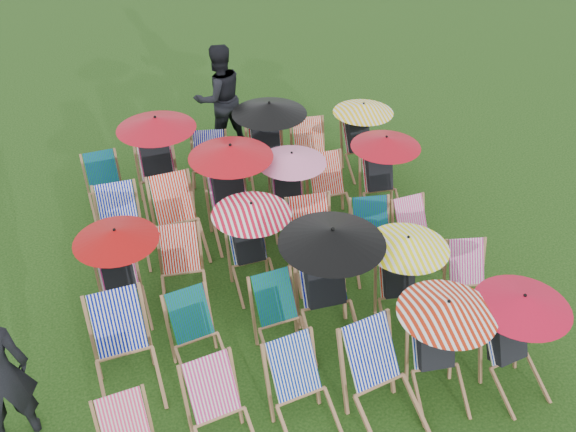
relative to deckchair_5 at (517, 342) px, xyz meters
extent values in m
plane|color=black|center=(-1.98, 2.27, -0.64)|extent=(100.00, 100.00, 0.00)
cube|color=#F6316B|center=(-4.12, 0.18, -0.06)|extent=(0.47, 0.37, 0.52)
cube|color=#D72B81|center=(-3.25, 0.32, -0.01)|extent=(0.53, 0.42, 0.56)
cube|color=#07249C|center=(-2.39, 0.33, 0.01)|extent=(0.54, 0.43, 0.58)
cube|color=#071798|center=(-1.58, 0.23, 0.07)|extent=(0.60, 0.50, 0.64)
cube|color=navy|center=(-0.83, 0.31, -0.04)|extent=(0.48, 0.37, 0.54)
cube|color=black|center=(-0.84, 0.26, -0.04)|extent=(0.41, 0.42, 0.57)
sphere|color=tan|center=(-0.83, 0.35, 0.26)|extent=(0.20, 0.20, 0.20)
cylinder|color=black|center=(-0.78, 0.22, 0.21)|extent=(0.03, 0.03, 0.66)
cone|color=#B42109|center=(-0.78, 0.22, 0.51)|extent=(1.04, 1.04, 0.16)
cube|color=#061E8E|center=(-0.05, 0.17, -0.05)|extent=(0.50, 0.40, 0.53)
cube|color=black|center=(-0.04, 0.12, -0.05)|extent=(0.43, 0.44, 0.56)
sphere|color=tan|center=(-0.05, 0.22, 0.24)|extent=(0.19, 0.19, 0.19)
cylinder|color=black|center=(0.02, 0.10, 0.20)|extent=(0.03, 0.03, 0.65)
cone|color=red|center=(0.02, 0.10, 0.49)|extent=(1.02, 1.02, 0.16)
cube|color=#071291|center=(-4.07, 1.41, 0.07)|extent=(0.57, 0.44, 0.64)
cube|color=#0A6929|center=(-3.29, 1.43, -0.04)|extent=(0.50, 0.41, 0.54)
cube|color=#0A722B|center=(-2.30, 1.42, -0.03)|extent=(0.50, 0.39, 0.55)
cube|color=#070E9B|center=(-1.69, 1.52, 0.07)|extent=(0.54, 0.40, 0.64)
cube|color=black|center=(-1.69, 1.46, 0.07)|extent=(0.45, 0.46, 0.67)
sphere|color=tan|center=(-1.69, 1.58, 0.42)|extent=(0.23, 0.23, 0.23)
cylinder|color=black|center=(-1.62, 1.42, 0.37)|extent=(0.03, 0.03, 0.78)
cone|color=black|center=(-1.62, 1.42, 0.72)|extent=(1.23, 1.23, 0.19)
cube|color=red|center=(-0.74, 1.45, -0.06)|extent=(0.47, 0.37, 0.52)
cube|color=black|center=(-0.74, 1.41, -0.06)|extent=(0.41, 0.42, 0.54)
sphere|color=tan|center=(-0.73, 1.50, 0.22)|extent=(0.19, 0.19, 0.19)
cylinder|color=black|center=(-0.69, 1.37, 0.18)|extent=(0.03, 0.03, 0.64)
cone|color=#FDF40D|center=(-0.69, 1.37, 0.47)|extent=(1.00, 1.00, 0.15)
cube|color=#D52A8E|center=(0.19, 1.40, -0.06)|extent=(0.49, 0.40, 0.52)
cube|color=#DB2B83|center=(-4.03, 2.51, -0.05)|extent=(0.47, 0.36, 0.53)
cube|color=black|center=(-4.03, 2.46, -0.05)|extent=(0.40, 0.41, 0.56)
sphere|color=tan|center=(-4.03, 2.55, 0.24)|extent=(0.19, 0.19, 0.19)
cylinder|color=black|center=(-3.97, 2.43, 0.20)|extent=(0.03, 0.03, 0.65)
cone|color=#A40909|center=(-3.97, 2.43, 0.49)|extent=(1.02, 1.02, 0.16)
cube|color=red|center=(-3.23, 2.62, -0.02)|extent=(0.49, 0.38, 0.56)
cube|color=#0828AA|center=(-2.36, 2.59, -0.05)|extent=(0.46, 0.35, 0.53)
cube|color=black|center=(-2.35, 2.55, -0.05)|extent=(0.39, 0.41, 0.56)
sphere|color=tan|center=(-2.36, 2.64, 0.24)|extent=(0.19, 0.19, 0.19)
cylinder|color=black|center=(-2.29, 2.51, 0.20)|extent=(0.03, 0.03, 0.65)
cone|color=red|center=(-2.29, 2.51, 0.49)|extent=(1.02, 1.02, 0.16)
cube|color=red|center=(-1.47, 2.64, 0.05)|extent=(0.54, 0.41, 0.62)
cube|color=#09642B|center=(-0.65, 2.51, -0.01)|extent=(0.52, 0.41, 0.56)
cube|color=#FD3299|center=(-0.07, 2.48, -0.06)|extent=(0.46, 0.36, 0.52)
cube|color=#0815AD|center=(-3.93, 3.71, 0.03)|extent=(0.51, 0.38, 0.60)
cube|color=red|center=(-3.17, 3.68, 0.06)|extent=(0.56, 0.44, 0.62)
cube|color=#F931AA|center=(-2.37, 3.78, 0.05)|extent=(0.53, 0.40, 0.61)
cube|color=black|center=(-2.37, 3.73, 0.04)|extent=(0.45, 0.46, 0.64)
sphere|color=tan|center=(-2.37, 3.83, 0.38)|extent=(0.23, 0.23, 0.23)
cylinder|color=black|center=(-2.30, 3.69, 0.33)|extent=(0.03, 0.03, 0.75)
cone|color=#AF0A12|center=(-2.30, 3.69, 0.67)|extent=(1.18, 1.18, 0.18)
cube|color=#DD2C8D|center=(-1.49, 3.70, -0.06)|extent=(0.47, 0.36, 0.52)
cube|color=black|center=(-1.50, 3.65, -0.06)|extent=(0.40, 0.41, 0.54)
sphere|color=tan|center=(-1.49, 3.74, 0.22)|extent=(0.19, 0.19, 0.19)
cylinder|color=black|center=(-1.45, 3.61, 0.18)|extent=(0.03, 0.03, 0.64)
cone|color=pink|center=(-1.45, 3.61, 0.47)|extent=(1.00, 1.00, 0.15)
cube|color=red|center=(-0.87, 3.76, 0.01)|extent=(0.50, 0.37, 0.58)
cube|color=red|center=(-0.06, 3.69, -0.04)|extent=(0.47, 0.36, 0.54)
cube|color=black|center=(-0.06, 3.64, -0.04)|extent=(0.40, 0.41, 0.56)
sphere|color=tan|center=(-0.05, 3.74, 0.25)|extent=(0.20, 0.20, 0.20)
cylinder|color=black|center=(-0.01, 3.60, 0.21)|extent=(0.03, 0.03, 0.66)
cone|color=#A80917|center=(-0.01, 3.60, 0.51)|extent=(1.03, 1.03, 0.16)
cube|color=#0A6C34|center=(-4.09, 4.87, -0.04)|extent=(0.48, 0.37, 0.53)
cube|color=#D52A64|center=(-3.26, 4.90, 0.05)|extent=(0.53, 0.39, 0.62)
cube|color=black|center=(-3.26, 4.84, 0.05)|extent=(0.44, 0.46, 0.65)
sphere|color=tan|center=(-3.26, 4.95, 0.39)|extent=(0.23, 0.23, 0.23)
cylinder|color=black|center=(-3.19, 4.80, 0.33)|extent=(0.03, 0.03, 0.76)
cone|color=#AC0919|center=(-3.19, 4.80, 0.68)|extent=(1.19, 1.19, 0.18)
cube|color=#070999|center=(-2.42, 4.94, 0.00)|extent=(0.55, 0.44, 0.58)
cube|color=red|center=(-1.50, 4.93, 0.04)|extent=(0.54, 0.42, 0.61)
cube|color=black|center=(-1.51, 4.88, 0.04)|extent=(0.46, 0.48, 0.64)
sphere|color=tan|center=(-1.50, 4.99, 0.38)|extent=(0.22, 0.22, 0.22)
cylinder|color=black|center=(-1.45, 4.83, 0.32)|extent=(0.03, 0.03, 0.75)
cone|color=black|center=(-1.45, 4.83, 0.66)|extent=(1.17, 1.17, 0.18)
cube|color=red|center=(-0.77, 4.93, 0.00)|extent=(0.51, 0.39, 0.57)
cube|color=red|center=(0.07, 4.90, -0.07)|extent=(0.44, 0.33, 0.51)
cube|color=black|center=(0.07, 4.86, -0.07)|extent=(0.37, 0.38, 0.54)
sphere|color=tan|center=(0.07, 4.95, 0.21)|extent=(0.19, 0.19, 0.19)
cylinder|color=black|center=(0.13, 4.82, 0.17)|extent=(0.03, 0.03, 0.63)
cone|color=yellow|center=(0.13, 4.82, 0.45)|extent=(0.99, 0.99, 0.15)
imported|color=black|center=(-1.99, 6.17, 0.30)|extent=(1.07, 0.92, 1.89)
camera|label=1|loc=(-3.68, -3.90, 5.09)|focal=40.00mm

